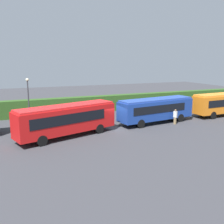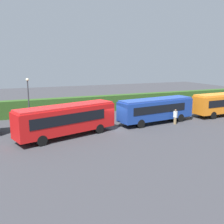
{
  "view_description": "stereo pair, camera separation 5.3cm",
  "coord_description": "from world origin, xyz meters",
  "px_view_note": "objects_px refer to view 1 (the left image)",
  "views": [
    {
      "loc": [
        -10.79,
        -26.3,
        7.68
      ],
      "look_at": [
        0.49,
        0.68,
        1.78
      ],
      "focal_mm": 41.52,
      "sensor_mm": 36.0,
      "label": 1
    },
    {
      "loc": [
        -10.74,
        -26.32,
        7.68
      ],
      "look_at": [
        0.49,
        0.68,
        1.78
      ],
      "focal_mm": 41.52,
      "sensor_mm": 36.0,
      "label": 2
    }
  ],
  "objects_px": {
    "bus_orange": "(222,103)",
    "person_right": "(140,109)",
    "traffic_cone": "(151,109)",
    "bus_blue": "(156,109)",
    "lamppost": "(28,97)",
    "person_center": "(139,112)",
    "person_far": "(175,116)",
    "bus_red": "(67,119)"
  },
  "relations": [
    {
      "from": "bus_orange",
      "to": "person_right",
      "type": "distance_m",
      "value": 11.56
    },
    {
      "from": "bus_orange",
      "to": "lamppost",
      "type": "bearing_deg",
      "value": 168.08
    },
    {
      "from": "bus_blue",
      "to": "person_center",
      "type": "bearing_deg",
      "value": 100.1
    },
    {
      "from": "traffic_cone",
      "to": "lamppost",
      "type": "xyz_separation_m",
      "value": [
        -17.98,
        -2.54,
        3.23
      ]
    },
    {
      "from": "person_right",
      "to": "traffic_cone",
      "type": "height_order",
      "value": "person_right"
    },
    {
      "from": "lamppost",
      "to": "bus_blue",
      "type": "bearing_deg",
      "value": -15.52
    },
    {
      "from": "bus_blue",
      "to": "person_right",
      "type": "height_order",
      "value": "bus_blue"
    },
    {
      "from": "bus_orange",
      "to": "person_right",
      "type": "bearing_deg",
      "value": 155.22
    },
    {
      "from": "person_far",
      "to": "lamppost",
      "type": "xyz_separation_m",
      "value": [
        -16.4,
        5.56,
        2.55
      ]
    },
    {
      "from": "traffic_cone",
      "to": "person_far",
      "type": "bearing_deg",
      "value": -101.1
    },
    {
      "from": "bus_orange",
      "to": "lamppost",
      "type": "height_order",
      "value": "lamppost"
    },
    {
      "from": "bus_blue",
      "to": "lamppost",
      "type": "height_order",
      "value": "lamppost"
    },
    {
      "from": "person_center",
      "to": "lamppost",
      "type": "bearing_deg",
      "value": 74.02
    },
    {
      "from": "traffic_cone",
      "to": "bus_red",
      "type": "bearing_deg",
      "value": -151.1
    },
    {
      "from": "bus_red",
      "to": "person_far",
      "type": "bearing_deg",
      "value": -16.5
    },
    {
      "from": "person_center",
      "to": "person_far",
      "type": "distance_m",
      "value": 5.07
    },
    {
      "from": "person_center",
      "to": "bus_red",
      "type": "bearing_deg",
      "value": 101.85
    },
    {
      "from": "person_right",
      "to": "person_center",
      "type": "bearing_deg",
      "value": 88.09
    },
    {
      "from": "person_far",
      "to": "bus_orange",
      "type": "bearing_deg",
      "value": -20.18
    },
    {
      "from": "bus_red",
      "to": "bus_blue",
      "type": "bearing_deg",
      "value": -8.95
    },
    {
      "from": "bus_blue",
      "to": "person_far",
      "type": "height_order",
      "value": "bus_blue"
    },
    {
      "from": "bus_blue",
      "to": "person_far",
      "type": "bearing_deg",
      "value": -47.11
    },
    {
      "from": "bus_blue",
      "to": "bus_orange",
      "type": "distance_m",
      "value": 10.89
    },
    {
      "from": "person_center",
      "to": "person_right",
      "type": "xyz_separation_m",
      "value": [
        1.04,
        1.58,
        0.03
      ]
    },
    {
      "from": "person_center",
      "to": "person_far",
      "type": "bearing_deg",
      "value": -158.74
    },
    {
      "from": "person_center",
      "to": "traffic_cone",
      "type": "relative_size",
      "value": 2.87
    },
    {
      "from": "person_right",
      "to": "person_far",
      "type": "distance_m",
      "value": 6.1
    },
    {
      "from": "person_right",
      "to": "traffic_cone",
      "type": "xyz_separation_m",
      "value": [
        3.23,
        2.22,
        -0.63
      ]
    },
    {
      "from": "person_center",
      "to": "bus_orange",
      "type": "bearing_deg",
      "value": -113.54
    },
    {
      "from": "bus_red",
      "to": "lamppost",
      "type": "height_order",
      "value": "lamppost"
    },
    {
      "from": "person_far",
      "to": "traffic_cone",
      "type": "xyz_separation_m",
      "value": [
        1.59,
        8.1,
        -0.68
      ]
    },
    {
      "from": "bus_orange",
      "to": "person_right",
      "type": "relative_size",
      "value": 5.28
    },
    {
      "from": "bus_orange",
      "to": "traffic_cone",
      "type": "bearing_deg",
      "value": 136.01
    },
    {
      "from": "bus_orange",
      "to": "person_far",
      "type": "relative_size",
      "value": 5.08
    },
    {
      "from": "bus_blue",
      "to": "lamppost",
      "type": "bearing_deg",
      "value": 157.17
    },
    {
      "from": "bus_blue",
      "to": "person_far",
      "type": "relative_size",
      "value": 5.58
    },
    {
      "from": "bus_blue",
      "to": "traffic_cone",
      "type": "xyz_separation_m",
      "value": [
        3.4,
        6.59,
        -1.47
      ]
    },
    {
      "from": "bus_orange",
      "to": "lamppost",
      "type": "xyz_separation_m",
      "value": [
        -25.47,
        3.94,
        1.73
      ]
    },
    {
      "from": "bus_red",
      "to": "traffic_cone",
      "type": "xyz_separation_m",
      "value": [
        14.86,
        8.21,
        -1.57
      ]
    },
    {
      "from": "bus_red",
      "to": "traffic_cone",
      "type": "height_order",
      "value": "bus_red"
    },
    {
      "from": "bus_orange",
      "to": "traffic_cone",
      "type": "height_order",
      "value": "bus_orange"
    },
    {
      "from": "bus_blue",
      "to": "traffic_cone",
      "type": "distance_m",
      "value": 7.56
    }
  ]
}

